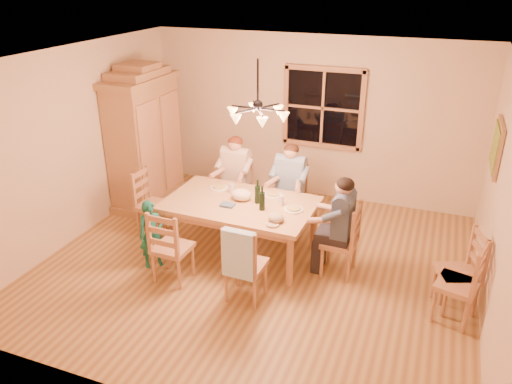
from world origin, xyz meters
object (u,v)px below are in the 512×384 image
at_px(dining_table, 240,209).
at_px(adult_slate_man, 342,215).
at_px(chair_far_right, 289,209).
at_px(wine_bottle_a, 258,192).
at_px(wine_bottle_b, 262,198).
at_px(chair_spare_back, 455,285).
at_px(armoire, 145,141).
at_px(chandelier, 258,113).
at_px(chair_far_left, 236,199).
at_px(child, 152,234).
at_px(chair_spare_front, 455,296).
at_px(chair_near_right, 246,275).
at_px(chair_near_left, 173,258).
at_px(adult_plaid_man, 290,176).
at_px(chair_end_left, 155,215).
at_px(chair_end_right, 339,252).
at_px(adult_woman, 235,168).

height_order(dining_table, adult_slate_man, adult_slate_man).
relative_size(chair_far_right, wine_bottle_a, 3.00).
bearing_deg(wine_bottle_b, chair_spare_back, -4.05).
xyz_separation_m(armoire, chair_far_right, (2.50, -0.07, -0.75)).
distance_m(chandelier, chair_far_left, 2.28).
xyz_separation_m(armoire, child, (1.15, -1.74, -0.59)).
relative_size(wine_bottle_a, chair_spare_front, 0.33).
bearing_deg(chair_near_right, chair_far_left, 117.90).
bearing_deg(chair_near_left, wine_bottle_b, 44.69).
height_order(chandelier, chair_spare_front, chandelier).
xyz_separation_m(dining_table, adult_plaid_man, (0.42, 0.93, 0.18)).
height_order(chair_end_left, adult_slate_man, adult_slate_man).
xyz_separation_m(chair_far_right, wine_bottle_a, (-0.18, -0.87, 0.62)).
height_order(adult_slate_man, chair_spare_front, adult_slate_man).
relative_size(child, chair_spare_back, 0.94).
bearing_deg(chair_near_left, adult_slate_man, 26.57).
xyz_separation_m(chair_far_right, adult_plaid_man, (-0.00, 0.00, 0.54)).
distance_m(chair_end_left, chair_spare_back, 4.19).
xyz_separation_m(chair_far_right, chair_spare_front, (2.38, -1.44, 0.00)).
distance_m(chair_end_right, adult_slate_man, 0.54).
relative_size(chair_end_right, adult_woman, 1.13).
bearing_deg(child, adult_woman, 27.69).
bearing_deg(armoire, wine_bottle_b, -24.39).
xyz_separation_m(chair_near_right, wine_bottle_b, (-0.11, 0.85, 0.62)).
relative_size(chandelier, chair_end_right, 0.78).
bearing_deg(adult_plaid_man, chair_spare_back, 154.75).
bearing_deg(wine_bottle_a, armoire, 157.96).
bearing_deg(chair_end_right, wine_bottle_a, 86.48).
xyz_separation_m(chandelier, chair_spare_front, (2.45, -0.28, -1.77)).
relative_size(child, chair_spare_front, 0.94).
xyz_separation_m(adult_plaid_man, child, (-1.35, -1.67, -0.37)).
distance_m(armoire, adult_plaid_man, 2.51).
bearing_deg(adult_plaid_man, wine_bottle_a, 79.66).
height_order(dining_table, chair_end_left, chair_end_left).
xyz_separation_m(dining_table, adult_woman, (-0.47, 0.96, 0.18)).
bearing_deg(child, chair_far_left, 27.69).
distance_m(chair_near_right, chair_spare_back, 2.42).
relative_size(armoire, chair_spare_front, 2.32).
bearing_deg(adult_slate_man, wine_bottle_b, 95.22).
height_order(adult_slate_man, child, adult_slate_man).
relative_size(adult_woman, chair_spare_back, 0.88).
height_order(chandelier, adult_woman, chandelier).
xyz_separation_m(armoire, chair_near_left, (1.55, -1.93, -0.75)).
distance_m(adult_woman, child, 1.80).
xyz_separation_m(chair_near_left, chair_spare_front, (3.32, 0.42, 0.00)).
height_order(chair_end_right, wine_bottle_a, wine_bottle_a).
bearing_deg(adult_woman, chair_end_left, 46.74).
bearing_deg(chair_near_right, chandelier, 101.77).
distance_m(armoire, adult_woman, 1.63).
relative_size(chair_end_right, adult_slate_man, 1.13).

